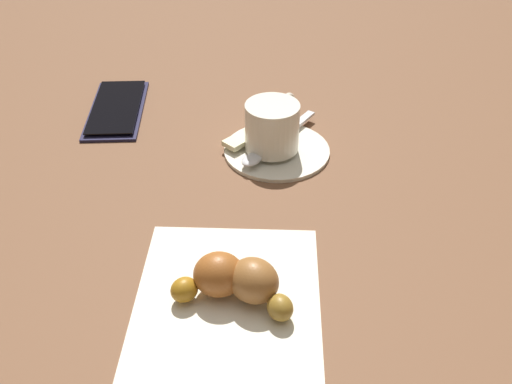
% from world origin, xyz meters
% --- Properties ---
extents(ground_plane, '(1.80, 1.80, 0.00)m').
position_xyz_m(ground_plane, '(0.00, 0.00, 0.00)').
color(ground_plane, brown).
extents(saucer, '(0.12, 0.12, 0.01)m').
position_xyz_m(saucer, '(0.10, -0.03, 0.00)').
color(saucer, silver).
rests_on(saucer, ground).
extents(espresso_cup, '(0.08, 0.06, 0.05)m').
position_xyz_m(espresso_cup, '(0.10, -0.02, 0.04)').
color(espresso_cup, silver).
rests_on(espresso_cup, saucer).
extents(teaspoon, '(0.12, 0.10, 0.01)m').
position_xyz_m(teaspoon, '(0.10, -0.02, 0.01)').
color(teaspoon, silver).
rests_on(teaspoon, saucer).
extents(sugar_packet, '(0.06, 0.07, 0.01)m').
position_xyz_m(sugar_packet, '(0.12, -0.00, 0.01)').
color(sugar_packet, beige).
rests_on(sugar_packet, saucer).
extents(napkin, '(0.19, 0.17, 0.00)m').
position_xyz_m(napkin, '(-0.12, 0.03, 0.00)').
color(napkin, silver).
rests_on(napkin, ground).
extents(croissant, '(0.06, 0.11, 0.04)m').
position_xyz_m(croissant, '(-0.12, 0.02, 0.02)').
color(croissant, olive).
rests_on(croissant, napkin).
extents(cell_phone, '(0.15, 0.07, 0.01)m').
position_xyz_m(cell_phone, '(0.21, 0.17, 0.00)').
color(cell_phone, '#1D1B37').
rests_on(cell_phone, ground).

